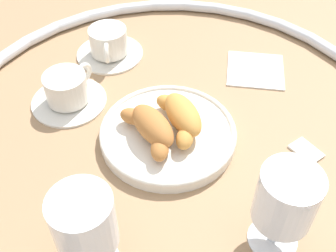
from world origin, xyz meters
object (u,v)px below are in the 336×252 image
object	(u,v)px
sugar_packet	(306,150)
folded_napkin	(255,69)
juice_glass_right	(285,202)
juice_glass_left	(85,225)
pastry_plate	(168,133)
coffee_cup_near	(109,45)
coffee_cup_far	(68,91)
croissant_large	(181,116)
croissant_small	(151,127)

from	to	relation	value
sugar_packet	folded_napkin	xyz separation A→B (m)	(0.22, -0.02, -0.00)
juice_glass_right	juice_glass_left	bearing A→B (deg)	79.67
pastry_plate	coffee_cup_near	world-z (taller)	coffee_cup_near
juice_glass_left	pastry_plate	bearing A→B (deg)	-41.82
coffee_cup_far	croissant_large	bearing A→B (deg)	-129.60
croissant_large	croissant_small	world-z (taller)	same
juice_glass_left	folded_napkin	xyz separation A→B (m)	(0.30, -0.38, -0.09)
coffee_cup_far	sugar_packet	size ratio (longest dim) A/B	2.72
juice_glass_left	juice_glass_right	bearing A→B (deg)	-100.33
coffee_cup_near	folded_napkin	bearing A→B (deg)	-117.97
croissant_large	folded_napkin	xyz separation A→B (m)	(0.11, -0.20, -0.04)
croissant_small	sugar_packet	distance (m)	0.26
coffee_cup_far	juice_glass_left	distance (m)	0.33
coffee_cup_near	sugar_packet	bearing A→B (deg)	-145.35
croissant_small	coffee_cup_far	xyz separation A→B (m)	(0.15, 0.11, -0.02)
coffee_cup_near	pastry_plate	bearing A→B (deg)	-170.85
pastry_plate	juice_glass_right	xyz separation A→B (m)	(-0.22, -0.08, 0.08)
juice_glass_right	folded_napkin	xyz separation A→B (m)	(0.34, -0.14, -0.09)
pastry_plate	croissant_large	distance (m)	0.04
croissant_large	sugar_packet	xyz separation A→B (m)	(-0.10, -0.18, -0.04)
juice_glass_right	folded_napkin	distance (m)	0.38
juice_glass_left	coffee_cup_near	bearing A→B (deg)	-15.17
juice_glass_right	sugar_packet	xyz separation A→B (m)	(0.12, -0.13, -0.09)
croissant_large	coffee_cup_near	world-z (taller)	croissant_large
croissant_large	coffee_cup_near	distance (m)	0.26
coffee_cup_near	juice_glass_right	world-z (taller)	juice_glass_right
coffee_cup_near	juice_glass_right	xyz separation A→B (m)	(-0.48, -0.12, 0.07)
juice_glass_left	juice_glass_right	distance (m)	0.24
pastry_plate	juice_glass_right	world-z (taller)	juice_glass_right
croissant_small	coffee_cup_far	world-z (taller)	croissant_small
juice_glass_right	sugar_packet	bearing A→B (deg)	-45.74
coffee_cup_far	sugar_packet	distance (m)	0.42
folded_napkin	sugar_packet	bearing A→B (deg)	175.75
croissant_small	folded_napkin	xyz separation A→B (m)	(0.12, -0.25, -0.04)
juice_glass_right	sugar_packet	distance (m)	0.20
coffee_cup_far	juice_glass_right	xyz separation A→B (m)	(-0.36, -0.22, 0.07)
croissant_small	juice_glass_right	distance (m)	0.25
croissant_large	juice_glass_left	size ratio (longest dim) A/B	0.98
coffee_cup_near	sugar_packet	world-z (taller)	coffee_cup_near
coffee_cup_near	juice_glass_left	xyz separation A→B (m)	(-0.44, 0.12, 0.07)
pastry_plate	sugar_packet	bearing A→B (deg)	-115.61
coffee_cup_far	pastry_plate	bearing A→B (deg)	-134.89
croissant_large	coffee_cup_far	bearing A→B (deg)	50.40
croissant_small	sugar_packet	bearing A→B (deg)	-111.55
pastry_plate	croissant_large	world-z (taller)	croissant_large
sugar_packet	folded_napkin	world-z (taller)	sugar_packet
sugar_packet	pastry_plate	bearing A→B (deg)	47.01
coffee_cup_far	sugar_packet	world-z (taller)	coffee_cup_far
juice_glass_left	sugar_packet	xyz separation A→B (m)	(0.08, -0.37, -0.09)
coffee_cup_far	juice_glass_left	bearing A→B (deg)	176.85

